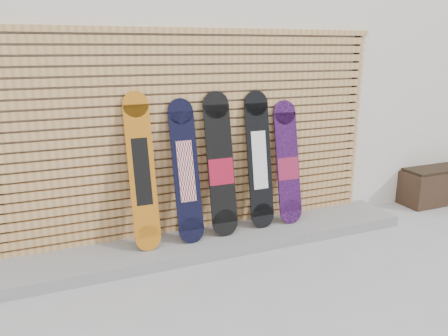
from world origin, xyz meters
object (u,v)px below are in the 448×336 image
at_px(planter_box, 437,185).
at_px(snowboard_3, 259,160).
at_px(snowboard_4, 288,163).
at_px(snowboard_0, 142,172).
at_px(snowboard_1, 186,171).
at_px(snowboard_2, 221,165).

height_order(planter_box, snowboard_3, snowboard_3).
bearing_deg(snowboard_4, snowboard_0, -179.01).
bearing_deg(snowboard_1, snowboard_4, 1.37).
bearing_deg(snowboard_3, planter_box, 0.43).
relative_size(snowboard_1, snowboard_3, 0.97).
xyz_separation_m(planter_box, snowboard_3, (-2.81, -0.02, 0.64)).
bearing_deg(snowboard_4, snowboard_1, -178.63).
bearing_deg(snowboard_0, snowboard_3, 1.65).
xyz_separation_m(snowboard_2, snowboard_4, (0.84, 0.02, -0.07)).
bearing_deg(snowboard_0, snowboard_4, 0.99).
relative_size(snowboard_3, snowboard_4, 1.09).
bearing_deg(planter_box, snowboard_1, -179.08).
relative_size(snowboard_2, snowboard_3, 1.01).
bearing_deg(snowboard_2, planter_box, 0.81).
distance_m(snowboard_1, snowboard_2, 0.39).
bearing_deg(planter_box, snowboard_4, -179.30).
distance_m(snowboard_0, snowboard_1, 0.46).
distance_m(planter_box, snowboard_0, 4.19).
bearing_deg(snowboard_4, snowboard_2, -178.88).
distance_m(snowboard_1, snowboard_4, 1.24).
relative_size(planter_box, snowboard_0, 0.70).
xyz_separation_m(planter_box, snowboard_4, (-2.45, -0.03, 0.57)).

